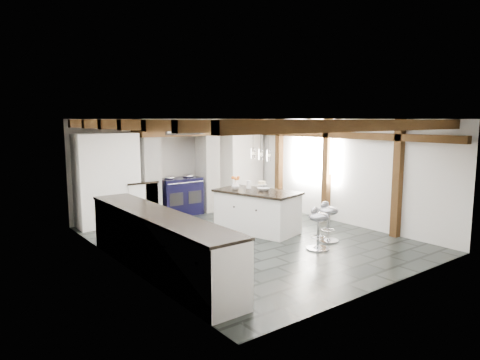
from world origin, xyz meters
TOP-DOWN VIEW (x-y plane):
  - ground at (0.00, 0.00)m, footprint 6.00×6.00m
  - room_shell at (-0.61, 1.42)m, footprint 6.00×6.03m
  - range_cooker at (0.00, 2.68)m, footprint 1.00×0.63m
  - kitchen_island at (0.51, 0.36)m, footprint 1.31×1.89m
  - bar_stool_near at (1.11, -1.01)m, footprint 0.44×0.44m
  - bar_stool_far at (0.57, -1.25)m, footprint 0.46×0.46m

SIDE VIEW (x-z plane):
  - ground at x=0.00m, z-range 0.00..0.00m
  - kitchen_island at x=0.51m, z-range -0.13..1.00m
  - range_cooker at x=0.00m, z-range -0.03..0.96m
  - bar_stool_far at x=0.57m, z-range 0.09..0.85m
  - bar_stool_near at x=1.11m, z-range 0.09..0.85m
  - room_shell at x=-0.61m, z-range -1.93..4.07m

